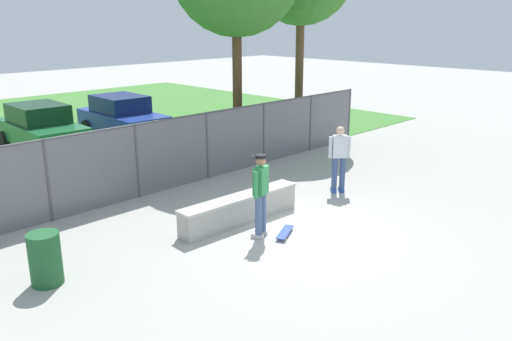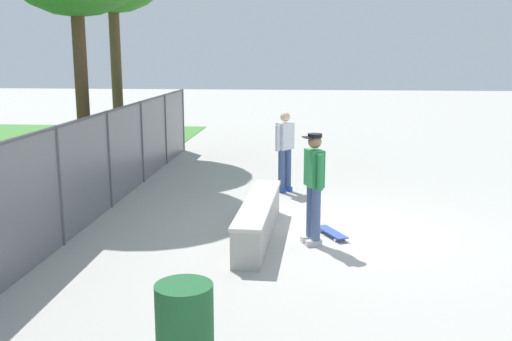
{
  "view_description": "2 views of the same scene",
  "coord_description": "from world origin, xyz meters",
  "px_view_note": "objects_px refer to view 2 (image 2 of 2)",
  "views": [
    {
      "loc": [
        -8.24,
        -6.58,
        4.57
      ],
      "look_at": [
        0.06,
        1.64,
        1.12
      ],
      "focal_mm": 36.43,
      "sensor_mm": 36.0,
      "label": 1
    },
    {
      "loc": [
        -9.99,
        0.81,
        3.1
      ],
      "look_at": [
        -0.39,
        1.65,
        1.14
      ],
      "focal_mm": 40.69,
      "sensor_mm": 36.0,
      "label": 2
    }
  ],
  "objects_px": {
    "bystander": "(285,148)",
    "concrete_ledge": "(258,219)",
    "skateboard": "(332,232)",
    "trash_bin": "(185,332)",
    "skateboarder": "(314,183)"
  },
  "relations": [
    {
      "from": "skateboard",
      "to": "trash_bin",
      "type": "bearing_deg",
      "value": 160.83
    },
    {
      "from": "skateboard",
      "to": "trash_bin",
      "type": "height_order",
      "value": "trash_bin"
    },
    {
      "from": "bystander",
      "to": "trash_bin",
      "type": "height_order",
      "value": "bystander"
    },
    {
      "from": "concrete_ledge",
      "to": "skateboard",
      "type": "relative_size",
      "value": 4.1
    },
    {
      "from": "bystander",
      "to": "concrete_ledge",
      "type": "bearing_deg",
      "value": 174.64
    },
    {
      "from": "skateboarder",
      "to": "skateboard",
      "type": "height_order",
      "value": "skateboarder"
    },
    {
      "from": "skateboarder",
      "to": "trash_bin",
      "type": "relative_size",
      "value": 1.92
    },
    {
      "from": "skateboarder",
      "to": "trash_bin",
      "type": "height_order",
      "value": "skateboarder"
    },
    {
      "from": "concrete_ledge",
      "to": "trash_bin",
      "type": "distance_m",
      "value": 4.45
    },
    {
      "from": "concrete_ledge",
      "to": "skateboard",
      "type": "distance_m",
      "value": 1.29
    },
    {
      "from": "trash_bin",
      "to": "skateboarder",
      "type": "bearing_deg",
      "value": -16.91
    },
    {
      "from": "skateboarder",
      "to": "trash_bin",
      "type": "xyz_separation_m",
      "value": [
        -4.16,
        1.26,
        -0.55
      ]
    },
    {
      "from": "concrete_ledge",
      "to": "skateboard",
      "type": "height_order",
      "value": "concrete_ledge"
    },
    {
      "from": "bystander",
      "to": "trash_bin",
      "type": "xyz_separation_m",
      "value": [
        -7.8,
        0.65,
        -0.53
      ]
    },
    {
      "from": "concrete_ledge",
      "to": "skateboarder",
      "type": "bearing_deg",
      "value": -106.63
    }
  ]
}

